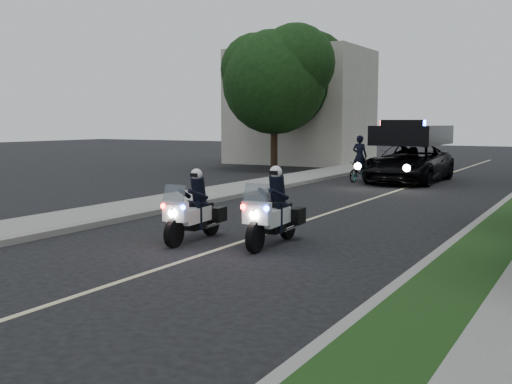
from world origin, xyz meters
TOP-DOWN VIEW (x-y plane):
  - ground at (0.00, 0.00)m, footprint 120.00×120.00m
  - curb_right at (4.10, 10.00)m, footprint 0.20×60.00m
  - curb_left at (-4.10, 10.00)m, footprint 0.20×60.00m
  - sidewalk_left at (-5.20, 10.00)m, footprint 2.00×60.00m
  - building_far at (-10.00, 26.00)m, footprint 8.00×6.00m
  - lane_marking at (0.00, 10.00)m, footprint 0.12×50.00m
  - police_moto_left at (-0.96, 1.91)m, footprint 0.79×1.90m
  - police_moto_right at (0.76, 2.35)m, footprint 0.81×2.01m
  - police_suv at (-0.55, 17.15)m, footprint 2.73×5.89m
  - bicycle at (-2.50, 16.37)m, footprint 0.78×1.69m
  - cyclist at (-2.50, 16.37)m, footprint 0.67×0.47m
  - tree_left_near at (-8.29, 19.29)m, footprint 6.82×6.82m
  - tree_left_far at (-9.48, 23.86)m, footprint 6.76×6.76m

SIDE VIEW (x-z plane):
  - ground at x=0.00m, z-range 0.00..0.00m
  - police_moto_left at x=-0.96m, z-range -0.79..0.79m
  - police_moto_right at x=0.76m, z-range -0.84..0.84m
  - police_suv at x=-0.55m, z-range -1.43..1.43m
  - bicycle at x=-2.50m, z-range -0.43..0.43m
  - cyclist at x=-2.50m, z-range -0.90..0.90m
  - tree_left_near at x=-8.29m, z-range -4.48..4.48m
  - tree_left_far at x=-9.48m, z-range -4.65..4.65m
  - lane_marking at x=0.00m, z-range 0.00..0.01m
  - curb_right at x=4.10m, z-range 0.00..0.15m
  - curb_left at x=-4.10m, z-range 0.00..0.15m
  - sidewalk_left at x=-5.20m, z-range 0.00..0.16m
  - building_far at x=-10.00m, z-range 0.00..7.00m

